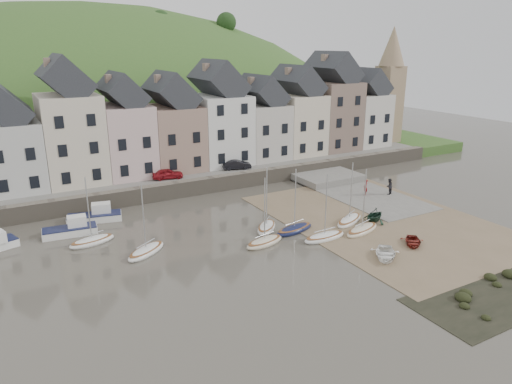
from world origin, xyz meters
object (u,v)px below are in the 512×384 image
rowboat_white (385,254)px  rowboat_green (374,215)px  person_red (365,187)px  person_dark (389,186)px  sailboat_0 (92,241)px  car_left (168,174)px  car_right (237,165)px  rowboat_red (413,242)px

rowboat_white → rowboat_green: bearing=95.6°
rowboat_white → person_red: person_red is taller
person_dark → sailboat_0: bearing=-26.7°
person_red → person_dark: person_dark is taller
car_left → sailboat_0: bearing=145.6°
rowboat_green → person_dark: person_dark is taller
car_left → car_right: car_left is taller
rowboat_white → rowboat_green: 8.27m
rowboat_white → rowboat_red: bearing=53.4°
car_left → rowboat_white: bearing=-150.6°
person_dark → car_left: 25.95m
sailboat_0 → person_red: bearing=-2.7°
person_dark → car_right: 18.86m
car_right → rowboat_red: bearing=-154.7°
car_left → rowboat_red: bearing=-142.5°
rowboat_green → person_red: size_ratio=1.47×
person_dark → car_right: (-12.77, 13.84, 1.14)m
sailboat_0 → rowboat_white: bearing=-36.2°
car_left → person_red: bearing=-113.7°
rowboat_green → person_red: person_red is taller
rowboat_white → rowboat_green: size_ratio=1.26×
person_dark → car_left: (-21.92, 13.84, 1.15)m
person_dark → rowboat_green: bearing=14.9°
sailboat_0 → car_right: bearing=29.4°
car_left → person_dark: bearing=-112.5°
rowboat_red → car_left: car_left is taller
sailboat_0 → rowboat_white: 25.26m
rowboat_red → person_dark: bearing=95.8°
rowboat_red → rowboat_white: bearing=-126.8°
car_right → rowboat_white: bearing=-163.7°
person_red → rowboat_red: bearing=20.2°
car_left → rowboat_green: bearing=-134.2°
rowboat_white → car_left: bearing=152.0°
person_red → car_left: size_ratio=0.51×
rowboat_red → person_red: size_ratio=1.53×
rowboat_green → person_dark: bearing=110.7°
person_red → car_right: 16.34m
rowboat_white → rowboat_red: size_ratio=1.22×
rowboat_green → sailboat_0: bearing=-124.8°
rowboat_white → person_red: bearing=96.0°
rowboat_green → rowboat_white: bearing=-53.3°
rowboat_green → car_right: bearing=178.1°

